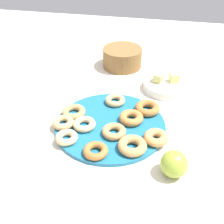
% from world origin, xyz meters
% --- Properties ---
extents(ground_plane, '(2.40, 2.40, 0.00)m').
position_xyz_m(ground_plane, '(0.00, 0.00, 0.00)').
color(ground_plane, beige).
extents(donut_plate, '(0.40, 0.40, 0.01)m').
position_xyz_m(donut_plate, '(0.00, 0.00, 0.01)').
color(donut_plate, '#1E6B93').
rests_on(donut_plate, ground_plane).
extents(donut_0, '(0.11, 0.11, 0.02)m').
position_xyz_m(donut_0, '(-0.01, 0.13, 0.02)').
color(donut_0, tan).
rests_on(donut_0, donut_plate).
extents(donut_1, '(0.11, 0.11, 0.03)m').
position_xyz_m(donut_1, '(0.07, 0.03, 0.03)').
color(donut_1, '#BC7A3D').
rests_on(donut_1, donut_plate).
extents(donut_2, '(0.10, 0.10, 0.02)m').
position_xyz_m(donut_2, '(-0.16, -0.04, 0.03)').
color(donut_2, tan).
rests_on(donut_2, donut_plate).
extents(donut_3, '(0.13, 0.13, 0.03)m').
position_xyz_m(donut_3, '(0.12, 0.10, 0.03)').
color(donut_3, '#AD6B33').
rests_on(donut_3, donut_plate).
extents(donut_4, '(0.12, 0.12, 0.02)m').
position_xyz_m(donut_4, '(-0.14, 0.03, 0.03)').
color(donut_4, tan).
rests_on(donut_4, donut_plate).
extents(donut_5, '(0.11, 0.11, 0.02)m').
position_xyz_m(donut_5, '(-0.09, -0.04, 0.03)').
color(donut_5, '#EABC84').
rests_on(donut_5, donut_plate).
extents(donut_6, '(0.12, 0.12, 0.03)m').
position_xyz_m(donut_6, '(0.09, -0.11, 0.03)').
color(donut_6, tan).
rests_on(donut_6, donut_plate).
extents(donut_7, '(0.10, 0.10, 0.02)m').
position_xyz_m(donut_7, '(-0.12, -0.11, 0.02)').
color(donut_7, '#EABC84').
rests_on(donut_7, donut_plate).
extents(donut_8, '(0.11, 0.11, 0.02)m').
position_xyz_m(donut_8, '(-0.02, -0.16, 0.02)').
color(donut_8, '#AD6B33').
rests_on(donut_8, donut_plate).
extents(donut_9, '(0.12, 0.12, 0.02)m').
position_xyz_m(donut_9, '(0.02, -0.05, 0.03)').
color(donut_9, tan).
rests_on(donut_9, donut_plate).
extents(donut_10, '(0.11, 0.11, 0.03)m').
position_xyz_m(donut_10, '(0.17, -0.06, 0.03)').
color(donut_10, tan).
rests_on(donut_10, donut_plate).
extents(basket, '(0.25, 0.25, 0.09)m').
position_xyz_m(basket, '(-0.04, 0.47, 0.05)').
color(basket, brown).
rests_on(basket, ground_plane).
extents(fruit_bowl, '(0.19, 0.19, 0.03)m').
position_xyz_m(fruit_bowl, '(0.18, 0.29, 0.02)').
color(fruit_bowl, silver).
rests_on(fruit_bowl, ground_plane).
extents(melon_chunk_left, '(0.05, 0.05, 0.04)m').
position_xyz_m(melon_chunk_left, '(0.15, 0.29, 0.05)').
color(melon_chunk_left, '#DBD67A').
rests_on(melon_chunk_left, fruit_bowl).
extents(melon_chunk_right, '(0.05, 0.05, 0.04)m').
position_xyz_m(melon_chunk_right, '(0.21, 0.31, 0.05)').
color(melon_chunk_right, '#DBD67A').
rests_on(melon_chunk_right, fruit_bowl).
extents(apple, '(0.08, 0.08, 0.08)m').
position_xyz_m(apple, '(0.23, -0.18, 0.04)').
color(apple, '#93AD38').
rests_on(apple, ground_plane).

